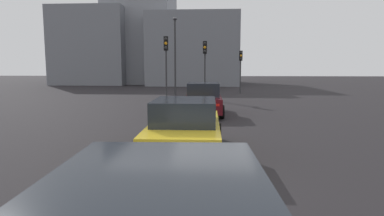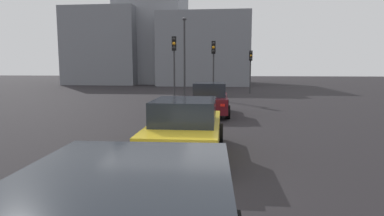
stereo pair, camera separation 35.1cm
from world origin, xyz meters
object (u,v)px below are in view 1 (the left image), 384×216
object	(u,v)px
car_maroon_lead	(203,99)
traffic_light_near_left	(205,58)
traffic_light_far_left	(166,56)
car_yellow_second	(185,128)
traffic_light_near_right	(241,63)
street_lamp_kerbside	(175,49)

from	to	relation	value
car_maroon_lead	traffic_light_near_left	world-z (taller)	traffic_light_near_left
traffic_light_far_left	car_maroon_lead	bearing A→B (deg)	26.27
car_yellow_second	traffic_light_near_right	distance (m)	21.39
car_maroon_lead	traffic_light_far_left	xyz separation A→B (m)	(4.55, 2.53, 2.34)
car_maroon_lead	traffic_light_near_left	distance (m)	7.41
traffic_light_near_left	traffic_light_near_right	bearing A→B (deg)	156.51
traffic_light_far_left	traffic_light_near_right	bearing A→B (deg)	145.15
traffic_light_near_right	traffic_light_far_left	world-z (taller)	traffic_light_far_left
traffic_light_near_left	street_lamp_kerbside	world-z (taller)	street_lamp_kerbside
car_yellow_second	traffic_light_near_right	size ratio (longest dim) A/B	1.17
car_yellow_second	street_lamp_kerbside	size ratio (longest dim) A/B	0.69
car_yellow_second	traffic_light_far_left	xyz separation A→B (m)	(12.21, 2.25, 2.36)
car_yellow_second	traffic_light_far_left	bearing A→B (deg)	9.96
traffic_light_near_right	traffic_light_far_left	bearing A→B (deg)	-36.51
car_yellow_second	traffic_light_far_left	distance (m)	12.64
traffic_light_near_left	traffic_light_far_left	distance (m)	3.49
street_lamp_kerbside	traffic_light_near_left	bearing A→B (deg)	-148.03
traffic_light_near_right	street_lamp_kerbside	world-z (taller)	street_lamp_kerbside
traffic_light_near_left	car_yellow_second	bearing A→B (deg)	1.86
car_maroon_lead	car_yellow_second	xyz separation A→B (m)	(-7.66, 0.28, -0.02)
car_maroon_lead	traffic_light_far_left	world-z (taller)	traffic_light_far_left
car_maroon_lead	traffic_light_near_left	size ratio (longest dim) A/B	1.03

